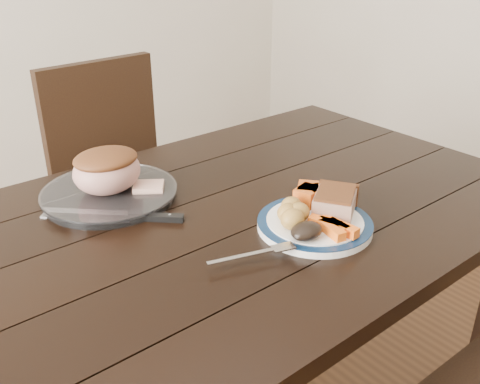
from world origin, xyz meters
TOP-DOWN VIEW (x-y plane):
  - dining_table at (0.00, 0.00)m, footprint 1.60×0.90m
  - chair_far at (0.16, 0.74)m, footprint 0.44×0.45m
  - dinner_plate at (0.16, -0.18)m, footprint 0.24×0.24m
  - plate_rim at (0.16, -0.18)m, footprint 0.24×0.24m
  - serving_platter at (-0.12, 0.23)m, footprint 0.31×0.31m
  - pork_slice at (0.21, -0.18)m, footprint 0.13×0.13m
  - roasted_potatoes at (0.12, -0.15)m, footprint 0.09×0.09m
  - carrot_batons at (0.15, -0.23)m, footprint 0.05×0.11m
  - pumpkin_wedges at (0.21, -0.11)m, footprint 0.09×0.09m
  - dark_mushroom at (0.09, -0.22)m, footprint 0.07×0.05m
  - fork at (-0.02, -0.20)m, footprint 0.17×0.07m
  - roast_joint at (-0.12, 0.23)m, footprint 0.16×0.14m
  - cut_slice at (-0.04, 0.17)m, footprint 0.09×0.09m
  - carving_knife at (-0.11, 0.09)m, footprint 0.25×0.24m

SIDE VIEW (x-z plane):
  - chair_far at x=0.16m, z-range 0.06..0.99m
  - dining_table at x=0.00m, z-range 0.28..1.03m
  - carving_knife at x=-0.11m, z-range 0.75..0.76m
  - dinner_plate at x=0.16m, z-range 0.75..0.77m
  - serving_platter at x=-0.12m, z-range 0.75..0.77m
  - plate_rim at x=0.16m, z-range 0.76..0.78m
  - fork at x=-0.02m, z-range 0.77..0.77m
  - cut_slice at x=-0.04m, z-range 0.77..0.78m
  - carrot_batons at x=0.15m, z-range 0.77..0.79m
  - dark_mushroom at x=0.09m, z-range 0.77..0.80m
  - pumpkin_wedges at x=0.21m, z-range 0.77..0.81m
  - roasted_potatoes at x=0.12m, z-range 0.77..0.81m
  - pork_slice at x=0.21m, z-range 0.77..0.82m
  - roast_joint at x=-0.12m, z-range 0.77..0.87m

